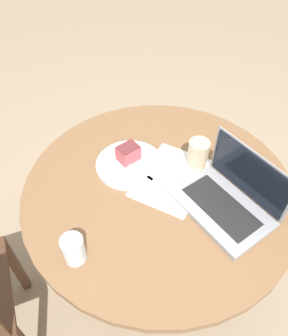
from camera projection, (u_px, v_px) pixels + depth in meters
The scene contains 9 objects.
ground_plane at pixel (154, 274), 1.74m from camera, with size 12.00×12.00×0.00m, color gray.
dining_table at pixel (158, 213), 1.34m from camera, with size 1.00×1.00×0.73m.
paper_document at pixel (172, 178), 1.23m from camera, with size 0.35×0.28×0.00m.
plate at pixel (130, 164), 1.28m from camera, with size 0.26×0.26×0.01m.
cake_slice at pixel (128, 153), 1.26m from camera, with size 0.09×0.08×0.07m.
fork at pixel (139, 172), 1.24m from camera, with size 0.03×0.17×0.00m.
coffee_glass at pixel (198, 153), 1.25m from camera, with size 0.08×0.08×0.11m.
water_glass at pixel (74, 249), 0.98m from camera, with size 0.07×0.07×0.10m.
laptop at pixel (228, 199), 1.12m from camera, with size 0.30×0.38×0.21m.
Camera 1 is at (0.64, 0.45, 1.65)m, focal length 35.00 mm.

